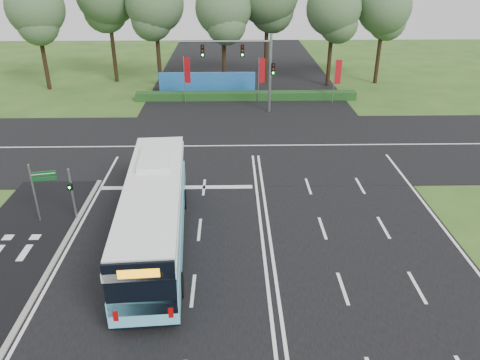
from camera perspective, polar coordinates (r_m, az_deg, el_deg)
name	(u,v)px	position (r m, az deg, el deg)	size (l,w,h in m)	color
ground	(261,230)	(25.21, 2.59, -6.05)	(120.00, 120.00, 0.00)	#2A531B
road_main	(261,229)	(25.20, 2.59, -6.01)	(20.00, 120.00, 0.04)	black
road_cross	(252,146)	(35.92, 1.42, 4.20)	(120.00, 14.00, 0.05)	black
bike_path	(1,266)	(25.16, -27.08, -9.29)	(5.00, 18.00, 0.06)	black
kerb_strip	(52,265)	(24.19, -21.90, -9.55)	(0.25, 18.00, 0.12)	gray
city_bus	(155,212)	(23.42, -10.37, -3.88)	(3.57, 13.09, 3.71)	#65CCEA
pedestrian_signal	(72,193)	(26.84, -19.80, -1.48)	(0.26, 0.40, 3.07)	gray
street_sign	(39,185)	(27.14, -23.30, -0.56)	(1.32, 0.35, 3.44)	gray
banner_flag_left	(186,73)	(46.15, -6.55, 12.83)	(0.64, 0.27, 4.56)	gray
banner_flag_mid	(261,73)	(46.33, 2.59, 12.88)	(0.64, 0.14, 4.38)	gray
banner_flag_right	(337,75)	(46.76, 11.75, 12.47)	(0.64, 0.07, 4.34)	gray
traffic_light_gantry	(250,61)	(42.75, 1.27, 14.26)	(8.41, 0.28, 7.00)	gray
hedge	(246,96)	(47.64, 0.76, 10.21)	(22.00, 1.20, 0.80)	#153915
blue_hoarding	(207,83)	(49.91, -4.02, 11.72)	(10.00, 0.30, 2.20)	#1F60A9
eucalyptus_row	(210,2)	(52.15, -3.70, 20.82)	(41.79, 9.40, 12.81)	black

